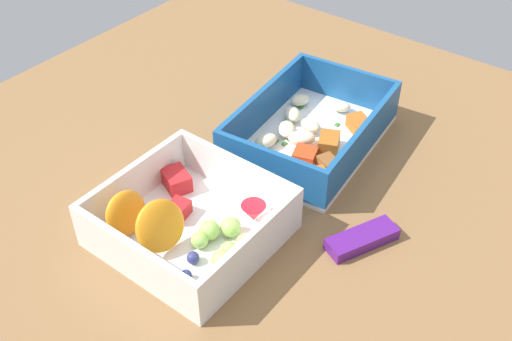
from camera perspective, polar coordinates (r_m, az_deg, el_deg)
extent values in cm
cube|color=brown|center=(62.74, 0.45, -3.16)|extent=(80.00, 80.00, 2.00)
cube|color=white|center=(69.08, 5.09, 2.77)|extent=(20.46, 15.08, 0.60)
cube|color=#19518C|center=(74.70, 8.51, 8.01)|extent=(2.00, 13.10, 4.55)
cube|color=#19518C|center=(61.01, 1.21, 0.21)|extent=(2.00, 13.10, 4.55)
cube|color=#19518C|center=(65.67, 10.06, 2.82)|extent=(17.94, 2.51, 4.55)
cube|color=#19518C|center=(69.96, 0.64, 6.07)|extent=(17.94, 2.51, 4.55)
ellipsoid|color=beige|center=(69.45, 5.14, 4.23)|extent=(2.41, 2.97, 1.30)
ellipsoid|color=beige|center=(68.56, 2.91, 3.88)|extent=(3.37, 3.23, 1.38)
ellipsoid|color=beige|center=(66.90, 0.96, 2.84)|extent=(3.08, 2.62, 1.31)
ellipsoid|color=beige|center=(73.81, 4.15, 6.60)|extent=(2.87, 2.60, 1.18)
ellipsoid|color=beige|center=(71.07, 3.42, 5.29)|extent=(3.20, 3.25, 1.34)
ellipsoid|color=beige|center=(73.25, 7.94, 6.00)|extent=(2.26, 2.73, 1.17)
ellipsoid|color=beige|center=(64.43, -0.71, 0.94)|extent=(1.64, 2.19, 1.03)
ellipsoid|color=beige|center=(67.21, 4.32, 3.06)|extent=(3.56, 3.63, 1.50)
ellipsoid|color=beige|center=(63.69, 2.25, 0.45)|extent=(2.72, 2.73, 1.13)
cube|color=#AD5B1E|center=(67.03, 6.84, 2.56)|extent=(3.53, 3.15, 1.75)
cube|color=red|center=(65.49, 4.61, 1.43)|extent=(3.06, 2.99, 1.23)
cube|color=brown|center=(64.36, 6.89, 0.49)|extent=(2.64, 3.15, 1.34)
cube|color=#AD5B1E|center=(70.43, 9.65, 4.22)|extent=(3.31, 3.63, 1.58)
cube|color=#AD5B1E|center=(62.38, 5.12, -0.73)|extent=(3.77, 3.51, 1.54)
cube|color=#387A33|center=(71.44, 7.37, 4.38)|extent=(0.60, 0.40, 0.20)
cube|color=#387A33|center=(67.84, 2.66, 2.53)|extent=(0.60, 0.40, 0.20)
cube|color=#387A33|center=(73.79, 4.22, 5.91)|extent=(0.60, 0.40, 0.20)
cube|color=#387A33|center=(68.19, 1.90, 2.78)|extent=(0.60, 0.40, 0.20)
cube|color=#387A33|center=(71.10, 2.65, 4.52)|extent=(0.60, 0.40, 0.20)
cube|color=white|center=(58.27, -6.06, -5.86)|extent=(14.67, 15.22, 0.60)
cube|color=white|center=(60.38, -1.75, -0.45)|extent=(0.60, 15.22, 4.32)
cube|color=white|center=(53.36, -11.35, -8.24)|extent=(0.60, 15.22, 4.32)
cube|color=white|center=(53.11, -0.34, -7.48)|extent=(13.47, 0.60, 4.32)
cube|color=white|center=(60.67, -11.34, -1.14)|extent=(13.47, 0.60, 4.32)
ellipsoid|color=orange|center=(55.22, -8.96, -5.15)|extent=(5.39, 4.24, 4.98)
ellipsoid|color=orange|center=(57.31, -12.10, -3.92)|extent=(4.42, 2.86, 4.53)
cube|color=red|center=(59.14, -7.35, -3.73)|extent=(2.74, 2.25, 1.47)
cube|color=red|center=(62.23, -7.46, -0.89)|extent=(3.32, 3.72, 1.84)
sphere|color=#9ECC60|center=(55.15, -2.55, -7.39)|extent=(1.49, 1.49, 1.49)
sphere|color=#9ECC60|center=(55.87, -5.00, -6.65)|extent=(1.63, 1.63, 1.63)
sphere|color=#9ECC60|center=(56.76, -2.38, -5.30)|extent=(1.98, 1.98, 1.98)
sphere|color=#9ECC60|center=(55.36, -0.99, -6.84)|extent=(1.85, 1.85, 1.85)
sphere|color=#9ECC60|center=(56.80, -4.64, -5.40)|extent=(1.95, 1.95, 1.95)
sphere|color=#9ECC60|center=(54.07, -3.24, -8.37)|extent=(1.89, 1.89, 1.89)
cone|color=red|center=(58.07, -0.24, -3.99)|extent=(2.43, 2.43, 1.94)
sphere|color=navy|center=(53.09, -4.58, -10.25)|extent=(1.18, 1.18, 1.18)
sphere|color=navy|center=(54.11, -7.93, -9.47)|extent=(1.00, 1.00, 1.00)
sphere|color=navy|center=(54.92, -5.92, -8.13)|extent=(1.18, 1.18, 1.18)
sphere|color=navy|center=(52.90, -6.10, -10.79)|extent=(1.00, 1.00, 1.00)
sphere|color=navy|center=(52.31, -4.70, -11.45)|extent=(1.00, 1.00, 1.00)
sphere|color=navy|center=(53.64, -6.60, -9.78)|extent=(1.13, 1.13, 1.13)
cube|color=#51197A|center=(57.87, 9.90, -6.32)|extent=(7.36, 5.13, 1.20)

